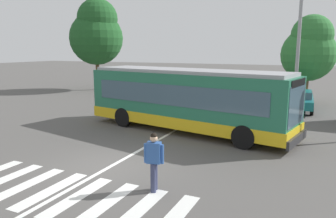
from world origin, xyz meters
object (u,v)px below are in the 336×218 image
(parked_car_champagne, at_px, (219,95))
(background_tree_left, at_px, (97,33))
(parked_car_black, at_px, (185,93))
(city_transit_bus, at_px, (186,99))
(parked_car_teal, at_px, (298,99))
(parked_car_silver, at_px, (256,96))
(background_tree_right, at_px, (309,49))
(twin_arm_street_lamp, at_px, (299,32))
(pedestrian_crossing_street, at_px, (154,159))

(parked_car_champagne, xyz_separation_m, background_tree_left, (-13.55, 3.75, 4.85))
(parked_car_black, height_order, background_tree_left, background_tree_left)
(city_transit_bus, bearing_deg, parked_car_champagne, 94.48)
(parked_car_black, bearing_deg, parked_car_teal, 1.42)
(parked_car_silver, distance_m, background_tree_right, 5.44)
(twin_arm_street_lamp, xyz_separation_m, background_tree_left, (-18.82, 6.10, 0.62))
(pedestrian_crossing_street, distance_m, background_tree_right, 19.05)
(parked_car_champagne, distance_m, parked_car_teal, 5.36)
(parked_car_champagne, distance_m, background_tree_right, 7.42)
(parked_car_black, relative_size, twin_arm_street_lamp, 0.57)
(parked_car_teal, height_order, twin_arm_street_lamp, twin_arm_street_lamp)
(parked_car_silver, bearing_deg, background_tree_left, 168.45)
(parked_car_teal, distance_m, twin_arm_street_lamp, 4.89)
(pedestrian_crossing_street, height_order, background_tree_right, background_tree_right)
(twin_arm_street_lamp, bearing_deg, background_tree_left, 162.03)
(city_transit_bus, xyz_separation_m, parked_car_silver, (1.92, 8.56, -0.82))
(background_tree_left, relative_size, background_tree_right, 1.36)
(parked_car_black, xyz_separation_m, background_tree_right, (8.31, 3.56, 3.28))
(city_transit_bus, height_order, background_tree_right, background_tree_right)
(parked_car_black, bearing_deg, pedestrian_crossing_street, -71.34)
(twin_arm_street_lamp, bearing_deg, parked_car_silver, 134.00)
(city_transit_bus, relative_size, parked_car_silver, 2.38)
(pedestrian_crossing_street, distance_m, parked_car_champagne, 15.25)
(parked_car_champagne, height_order, background_tree_left, background_tree_left)
(city_transit_bus, bearing_deg, parked_car_silver, 77.36)
(parked_car_teal, relative_size, background_tree_right, 0.70)
(twin_arm_street_lamp, distance_m, background_tree_right, 5.90)
(parked_car_champagne, bearing_deg, parked_car_silver, 10.20)
(parked_car_black, height_order, background_tree_right, background_tree_right)
(parked_car_black, bearing_deg, city_transit_bus, -67.84)
(parked_car_black, relative_size, background_tree_left, 0.52)
(parked_car_black, relative_size, parked_car_silver, 0.99)
(city_transit_bus, bearing_deg, pedestrian_crossing_street, -75.56)
(parked_car_teal, bearing_deg, city_transit_bus, -119.96)
(twin_arm_street_lamp, bearing_deg, parked_car_teal, 87.94)
(background_tree_right, bearing_deg, parked_car_silver, -136.24)
(parked_car_silver, bearing_deg, parked_car_black, -173.83)
(city_transit_bus, distance_m, parked_car_teal, 9.49)
(city_transit_bus, bearing_deg, background_tree_right, 66.39)
(parked_car_teal, distance_m, background_tree_right, 4.71)
(parked_car_champagne, height_order, background_tree_right, background_tree_right)
(parked_car_champagne, bearing_deg, pedestrian_crossing_street, -80.85)
(parked_car_silver, relative_size, twin_arm_street_lamp, 0.58)
(pedestrian_crossing_street, relative_size, parked_car_silver, 0.37)
(parked_car_silver, bearing_deg, twin_arm_street_lamp, -46.00)
(pedestrian_crossing_street, bearing_deg, parked_car_black, 108.66)
(pedestrian_crossing_street, height_order, background_tree_left, background_tree_left)
(twin_arm_street_lamp, bearing_deg, pedestrian_crossing_street, -102.63)
(pedestrian_crossing_street, xyz_separation_m, twin_arm_street_lamp, (2.84, 12.70, 4.02))
(parked_car_black, height_order, parked_car_silver, same)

